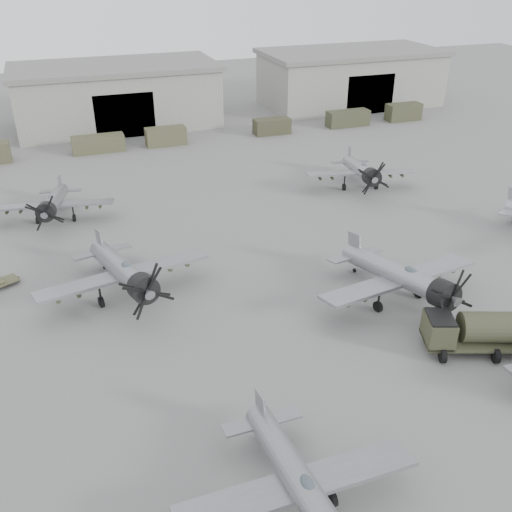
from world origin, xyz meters
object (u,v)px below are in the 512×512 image
Objects in this scene: aircraft_near_1 at (301,486)px; aircraft_mid_2 at (403,277)px; fuel_tanker at (481,330)px; aircraft_far_1 at (362,171)px; aircraft_far_0 at (53,203)px; aircraft_mid_1 at (125,272)px.

aircraft_near_1 is 0.88× the size of aircraft_mid_2.
aircraft_far_1 is at bearing 96.77° from fuel_tanker.
aircraft_near_1 is 1.02× the size of aircraft_far_0.
aircraft_mid_2 is 33.06m from aircraft_far_0.
aircraft_far_1 is 1.54× the size of fuel_tanker.
aircraft_far_1 is (27.18, 13.66, -0.20)m from aircraft_mid_1.
aircraft_mid_2 is (14.10, 13.91, 0.25)m from aircraft_near_1.
aircraft_far_0 is (-23.27, 23.48, -0.32)m from aircraft_mid_2.
aircraft_mid_1 is 16.62m from aircraft_far_0.
aircraft_near_1 is at bearing -65.85° from aircraft_far_0.
fuel_tanker is (1.83, -6.38, -0.72)m from aircraft_mid_2.
aircraft_far_1 is at bearing 14.93° from aircraft_mid_1.
aircraft_near_1 is 21.91m from aircraft_mid_1.
aircraft_mid_2 is 1.68× the size of fuel_tanker.
aircraft_far_1 is (8.36, 21.14, -0.19)m from aircraft_mid_2.
aircraft_mid_1 is 1.00× the size of aircraft_mid_2.
aircraft_mid_2 is at bearing -33.41° from aircraft_mid_1.
fuel_tanker is (25.10, -29.86, -0.41)m from aircraft_far_0.
aircraft_far_1 is at bearing 56.73° from aircraft_near_1.
aircraft_mid_1 is 1.16× the size of aircraft_far_0.
aircraft_mid_1 is 1.68× the size of fuel_tanker.
aircraft_near_1 is 1.48× the size of fuel_tanker.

